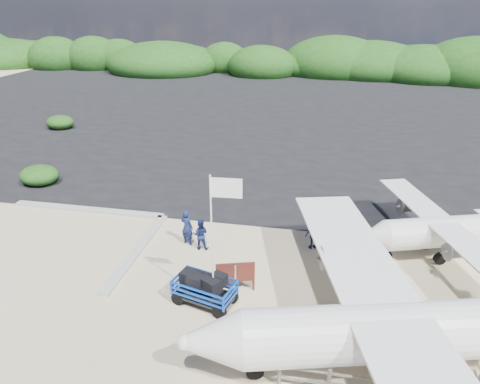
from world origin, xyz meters
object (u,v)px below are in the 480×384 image
(baggage_cart, at_px, (205,303))
(flagpole, at_px, (214,306))
(signboard, at_px, (235,291))
(crew_a, at_px, (187,227))
(crew_b, at_px, (200,234))
(aircraft_small, at_px, (222,107))
(crew_c, at_px, (314,235))

(baggage_cart, relative_size, flagpole, 0.46)
(flagpole, xyz_separation_m, signboard, (0.64, 1.10, 0.00))
(baggage_cart, bearing_deg, crew_a, 130.60)
(baggage_cart, height_order, crew_b, crew_b)
(baggage_cart, height_order, aircraft_small, aircraft_small)
(flagpole, height_order, crew_a, flagpole)
(flagpole, bearing_deg, crew_a, 119.14)
(baggage_cart, xyz_separation_m, flagpole, (0.39, -0.10, 0.00))
(crew_a, xyz_separation_m, crew_c, (6.10, 0.72, -0.17))
(aircraft_small, bearing_deg, crew_a, 81.67)
(signboard, relative_size, crew_a, 0.92)
(flagpole, distance_m, crew_c, 6.30)
(signboard, height_order, crew_a, crew_a)
(crew_b, bearing_deg, signboard, 122.96)
(baggage_cart, distance_m, flagpole, 0.40)
(signboard, bearing_deg, baggage_cart, -152.83)
(aircraft_small, bearing_deg, baggage_cart, 83.87)
(crew_a, bearing_deg, baggage_cart, 135.39)
(crew_c, height_order, aircraft_small, crew_c)
(signboard, distance_m, crew_a, 4.55)
(flagpole, relative_size, crew_a, 3.02)
(baggage_cart, bearing_deg, crew_c, 65.59)
(signboard, height_order, crew_b, crew_b)
(flagpole, distance_m, crew_b, 4.41)
(baggage_cart, distance_m, signboard, 1.44)
(flagpole, distance_m, aircraft_small, 33.54)
(flagpole, height_order, crew_b, flagpole)
(crew_a, height_order, aircraft_small, crew_a)
(flagpole, distance_m, crew_a, 5.05)
(signboard, bearing_deg, crew_c, 35.71)
(flagpole, height_order, signboard, flagpole)
(crew_c, xyz_separation_m, aircraft_small, (-10.96, 27.69, -0.76))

